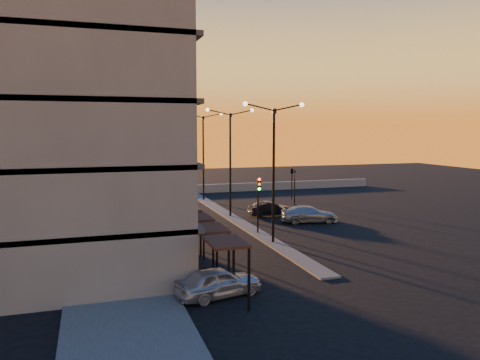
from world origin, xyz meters
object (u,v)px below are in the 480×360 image
(traffic_light_main, at_px, (259,196))
(car_wagon, at_px, (309,214))
(streetlamp_mid, at_px, (230,154))
(car_hatchback, at_px, (218,282))
(car_sedan, at_px, (270,209))

(traffic_light_main, height_order, car_wagon, traffic_light_main)
(streetlamp_mid, height_order, car_hatchback, streetlamp_mid)
(streetlamp_mid, xyz_separation_m, car_hatchback, (-6.19, -18.58, -4.90))
(streetlamp_mid, xyz_separation_m, car_sedan, (3.53, -0.65, -4.95))
(streetlamp_mid, relative_size, car_sedan, 2.43)
(car_hatchback, height_order, car_wagon, car_hatchback)
(car_hatchback, height_order, car_sedan, car_hatchback)
(streetlamp_mid, distance_m, car_sedan, 6.11)
(streetlamp_mid, relative_size, traffic_light_main, 2.24)
(streetlamp_mid, xyz_separation_m, traffic_light_main, (0.00, -7.13, -2.70))
(traffic_light_main, height_order, car_hatchback, traffic_light_main)
(traffic_light_main, bearing_deg, car_wagon, 27.64)
(car_sedan, bearing_deg, car_wagon, -148.43)
(streetlamp_mid, height_order, traffic_light_main, streetlamp_mid)
(streetlamp_mid, xyz_separation_m, car_wagon, (5.54, -4.23, -4.90))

